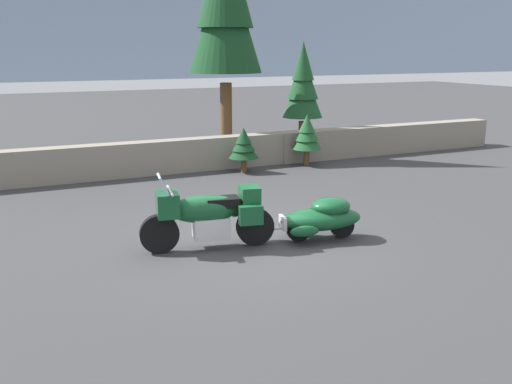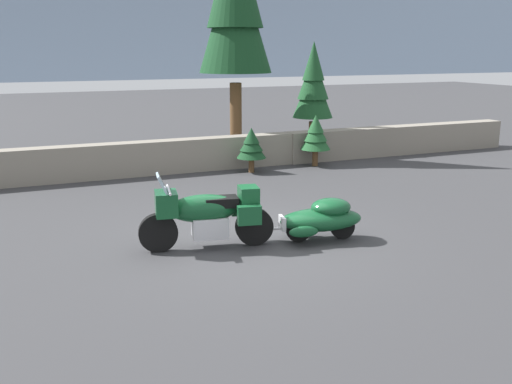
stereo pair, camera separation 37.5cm
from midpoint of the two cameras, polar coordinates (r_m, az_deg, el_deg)
The scene contains 7 objects.
ground_plane at distance 10.61m, azimuth -1.96°, elevation -4.74°, with size 80.00×80.00×0.00m, color #38383A.
stone_guard_wall at distance 16.38m, azimuth -10.60°, elevation 3.25°, with size 24.00×0.61×0.91m.
touring_motorcycle at distance 10.08m, azimuth -5.74°, elevation -2.09°, with size 2.29×1.01×1.33m.
car_shaped_trailer at distance 10.62m, azimuth 5.30°, elevation -2.44°, with size 2.23×0.99×0.76m.
pine_tree_secondary at distance 19.38m, azimuth 3.96°, elevation 10.33°, with size 1.30×1.30×3.58m.
pine_sapling_near at distance 17.32m, azimuth 4.29°, elevation 5.61°, with size 0.87×0.87×1.50m.
pine_sapling_farther at distance 16.31m, azimuth -1.86°, elevation 4.57°, with size 0.82×0.82×1.24m.
Camera 1 is at (-4.17, -9.16, 3.34)m, focal length 41.64 mm.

